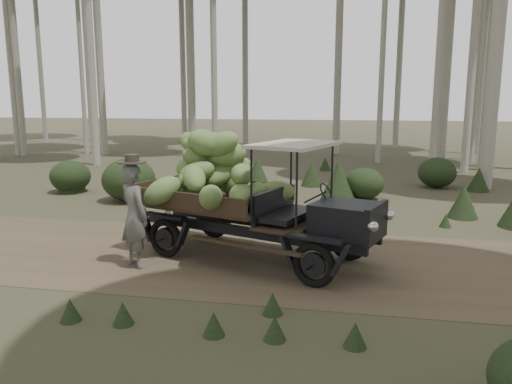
# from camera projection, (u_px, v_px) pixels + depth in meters

# --- Properties ---
(ground) EXTENTS (120.00, 120.00, 0.00)m
(ground) POSITION_uv_depth(u_px,v_px,m) (156.00, 253.00, 9.13)
(ground) COLOR #473D2B
(ground) RESTS_ON ground
(dirt_track) EXTENTS (70.00, 4.00, 0.01)m
(dirt_track) POSITION_uv_depth(u_px,v_px,m) (156.00, 253.00, 9.13)
(dirt_track) COLOR brown
(dirt_track) RESTS_ON ground
(banana_truck) EXTENTS (4.73, 2.92, 2.35)m
(banana_truck) POSITION_uv_depth(u_px,v_px,m) (230.00, 182.00, 8.79)
(banana_truck) COLOR black
(banana_truck) RESTS_ON ground
(farmer) EXTENTS (0.76, 0.71, 1.89)m
(farmer) POSITION_uv_depth(u_px,v_px,m) (135.00, 214.00, 8.25)
(farmer) COLOR #55524D
(farmer) RESTS_ON ground
(undergrowth) EXTENTS (23.67, 22.86, 1.39)m
(undergrowth) POSITION_uv_depth(u_px,v_px,m) (366.00, 219.00, 9.47)
(undergrowth) COLOR #233319
(undergrowth) RESTS_ON ground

